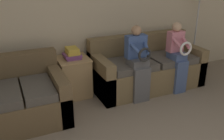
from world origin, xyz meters
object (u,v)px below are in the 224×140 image
couch_side (6,101)px  child_left_seated (138,61)px  side_shelf (74,76)px  floor_lamp (199,8)px  couch_main (146,68)px  child_right_seated (178,54)px  book_stack (72,54)px

couch_side → child_left_seated: 1.97m
child_left_seated → side_shelf: bearing=149.1°
child_left_seated → floor_lamp: 1.82m
side_shelf → couch_main: bearing=-8.1°
couch_side → side_shelf: (1.05, 0.38, 0.02)m
couch_side → child_right_seated: size_ratio=1.35×
couch_main → side_shelf: bearing=171.9°
couch_main → floor_lamp: size_ratio=1.21×
child_right_seated → book_stack: child_right_seated is taller
couch_main → child_left_seated: size_ratio=1.63×
book_stack → floor_lamp: floor_lamp is taller
child_left_seated → book_stack: child_left_seated is taller
floor_lamp → side_shelf: bearing=-179.0°
couch_main → child_left_seated: bearing=-136.9°
book_stack → floor_lamp: size_ratio=0.17×
floor_lamp → couch_side: bearing=-173.3°
floor_lamp → child_left_seated: bearing=-160.4°
child_left_seated → couch_main: bearing=43.1°
couch_main → child_left_seated: child_left_seated is taller
child_left_seated → child_right_seated: bearing=-0.2°
couch_side → child_left_seated: bearing=-4.6°
child_left_seated → side_shelf: child_left_seated is taller
couch_main → book_stack: (-1.26, 0.18, 0.39)m
side_shelf → book_stack: 0.39m
child_right_seated → book_stack: 1.72m
couch_side → floor_lamp: (3.54, 0.42, 0.96)m
book_stack → child_left_seated: bearing=-30.9°
couch_main → side_shelf: couch_main is taller
book_stack → side_shelf: bearing=-37.3°
couch_side → book_stack: bearing=19.7°
side_shelf → child_right_seated: bearing=-18.0°
child_left_seated → book_stack: size_ratio=4.35×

